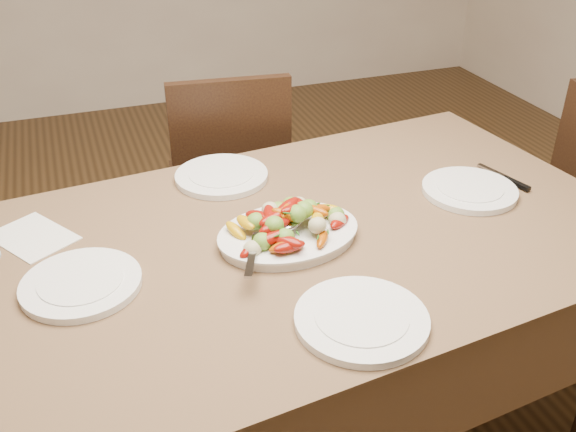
# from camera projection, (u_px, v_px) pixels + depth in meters

# --- Properties ---
(floor) EXTENTS (6.00, 6.00, 0.00)m
(floor) POSITION_uv_depth(u_px,v_px,m) (316.00, 403.00, 2.15)
(floor) COLOR #3F2913
(floor) RESTS_ON ground
(dining_table) EXTENTS (1.94, 1.22, 0.76)m
(dining_table) POSITION_uv_depth(u_px,v_px,m) (288.00, 349.00, 1.83)
(dining_table) COLOR brown
(dining_table) RESTS_ON ground
(chair_far) EXTENTS (0.47, 0.47, 0.95)m
(chair_far) POSITION_uv_depth(u_px,v_px,m) (227.00, 181.00, 2.51)
(chair_far) COLOR black
(chair_far) RESTS_ON ground
(serving_platter) EXTENTS (0.38, 0.30, 0.02)m
(serving_platter) POSITION_uv_depth(u_px,v_px,m) (288.00, 236.00, 1.62)
(serving_platter) COLOR white
(serving_platter) RESTS_ON dining_table
(roasted_vegetables) EXTENTS (0.31, 0.23, 0.09)m
(roasted_vegetables) POSITION_uv_depth(u_px,v_px,m) (288.00, 217.00, 1.59)
(roasted_vegetables) COLOR maroon
(roasted_vegetables) RESTS_ON serving_platter
(serving_spoon) EXTENTS (0.28, 0.16, 0.03)m
(serving_spoon) POSITION_uv_depth(u_px,v_px,m) (271.00, 237.00, 1.55)
(serving_spoon) COLOR #9EA0A8
(serving_spoon) RESTS_ON serving_platter
(plate_left) EXTENTS (0.27, 0.27, 0.02)m
(plate_left) POSITION_uv_depth(u_px,v_px,m) (81.00, 284.00, 1.45)
(plate_left) COLOR white
(plate_left) RESTS_ON dining_table
(plate_right) EXTENTS (0.27, 0.27, 0.02)m
(plate_right) POSITION_uv_depth(u_px,v_px,m) (469.00, 190.00, 1.83)
(plate_right) COLOR white
(plate_right) RESTS_ON dining_table
(plate_far) EXTENTS (0.28, 0.28, 0.02)m
(plate_far) POSITION_uv_depth(u_px,v_px,m) (222.00, 176.00, 1.91)
(plate_far) COLOR white
(plate_far) RESTS_ON dining_table
(plate_near) EXTENTS (0.28, 0.28, 0.02)m
(plate_near) POSITION_uv_depth(u_px,v_px,m) (361.00, 320.00, 1.34)
(plate_near) COLOR white
(plate_near) RESTS_ON dining_table
(menu_card) EXTENTS (0.24, 0.26, 0.00)m
(menu_card) POSITION_uv_depth(u_px,v_px,m) (33.00, 237.00, 1.64)
(menu_card) COLOR silver
(menu_card) RESTS_ON dining_table
(table_knife) EXTENTS (0.07, 0.20, 0.01)m
(table_knife) POSITION_uv_depth(u_px,v_px,m) (505.00, 179.00, 1.90)
(table_knife) COLOR #9EA0A8
(table_knife) RESTS_ON dining_table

